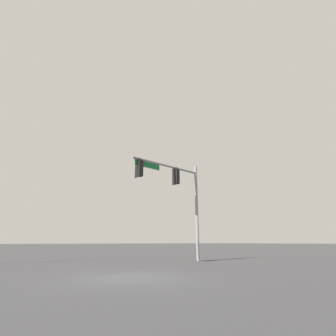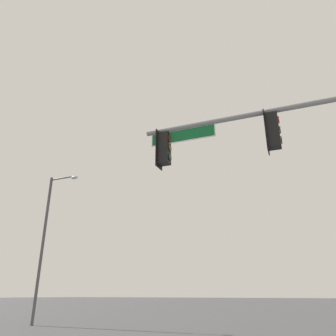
# 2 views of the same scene
# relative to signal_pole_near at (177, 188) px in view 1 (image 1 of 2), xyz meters

# --- Properties ---
(ground_plane) EXTENTS (400.00, 400.00, 0.00)m
(ground_plane) POSITION_rel_signal_pole_near_xyz_m (6.19, 5.48, -5.23)
(ground_plane) COLOR #38383A
(signal_pole_near) EXTENTS (6.30, 1.33, 7.39)m
(signal_pole_near) POSITION_rel_signal_pole_near_xyz_m (0.00, 0.00, 0.00)
(signal_pole_near) COLOR gray
(signal_pole_near) RESTS_ON ground_plane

